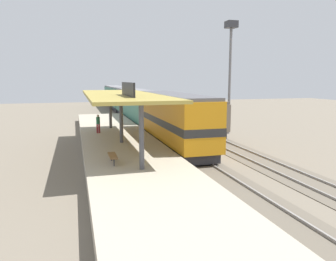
{
  "coord_description": "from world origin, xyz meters",
  "views": [
    {
      "loc": [
        -8.01,
        -25.2,
        5.82
      ],
      "look_at": [
        -1.38,
        -1.95,
        2.0
      ],
      "focal_mm": 34.97,
      "sensor_mm": 36.0,
      "label": 1
    }
  ],
  "objects": [
    {
      "name": "ground_plane",
      "position": [
        2.0,
        0.0,
        0.0
      ],
      "size": [
        120.0,
        120.0,
        0.0
      ],
      "primitive_type": "plane",
      "color": "#706656"
    },
    {
      "name": "platform_bench",
      "position": [
        -6.0,
        -6.27,
        1.34
      ],
      "size": [
        0.44,
        1.7,
        0.5
      ],
      "color": "#333338",
      "rests_on": "platform"
    },
    {
      "name": "passenger_carriage_rear",
      "position": [
        0.0,
        40.05,
        2.31
      ],
      "size": [
        2.9,
        20.0,
        4.24
      ],
      "color": "#28282D",
      "rests_on": "track_near"
    },
    {
      "name": "track_far",
      "position": [
        4.6,
        0.0,
        0.03
      ],
      "size": [
        3.2,
        110.0,
        0.16
      ],
      "color": "#5F5649",
      "rests_on": "ground"
    },
    {
      "name": "track_near",
      "position": [
        0.0,
        0.0,
        0.03
      ],
      "size": [
        3.2,
        110.0,
        0.16
      ],
      "color": "#5F5649",
      "rests_on": "ground"
    },
    {
      "name": "person_waiting",
      "position": [
        -6.04,
        5.09,
        1.85
      ],
      "size": [
        0.34,
        0.34,
        1.71
      ],
      "color": "maroon",
      "rests_on": "platform"
    },
    {
      "name": "platform",
      "position": [
        -4.6,
        0.0,
        0.45
      ],
      "size": [
        6.0,
        44.0,
        0.9
      ],
      "primitive_type": "cube",
      "color": "#A89E89",
      "rests_on": "ground"
    },
    {
      "name": "light_mast",
      "position": [
        7.8,
        6.51,
        8.4
      ],
      "size": [
        1.1,
        1.1,
        11.7
      ],
      "color": "slate",
      "rests_on": "ground"
    },
    {
      "name": "station_canopy",
      "position": [
        -4.6,
        -0.09,
        4.53
      ],
      "size": [
        5.2,
        18.0,
        4.7
      ],
      "color": "#47474C",
      "rests_on": "platform"
    },
    {
      "name": "passenger_carriage_front",
      "position": [
        0.0,
        19.25,
        2.31
      ],
      "size": [
        2.9,
        20.0,
        4.24
      ],
      "color": "#28282D",
      "rests_on": "track_near"
    },
    {
      "name": "locomotive",
      "position": [
        0.0,
        1.25,
        2.41
      ],
      "size": [
        2.93,
        14.43,
        4.44
      ],
      "color": "#28282D",
      "rests_on": "track_near"
    },
    {
      "name": "freight_car",
      "position": [
        4.6,
        8.45,
        1.97
      ],
      "size": [
        2.8,
        12.0,
        3.54
      ],
      "color": "#28282D",
      "rests_on": "track_far"
    }
  ]
}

